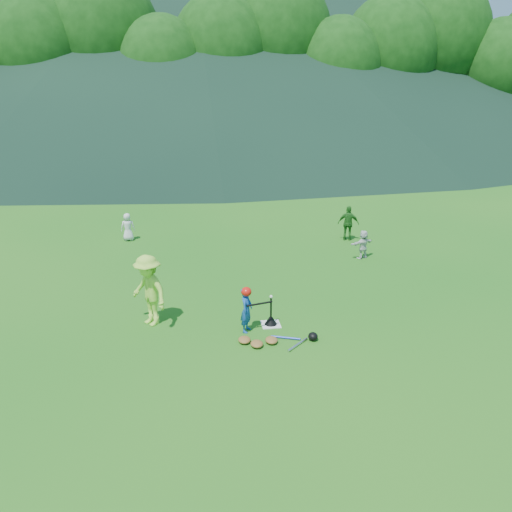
{
  "coord_description": "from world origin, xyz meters",
  "views": [
    {
      "loc": [
        -1.9,
        -10.66,
        5.51
      ],
      "look_at": [
        0.0,
        2.5,
        0.9
      ],
      "focal_mm": 35.0,
      "sensor_mm": 36.0,
      "label": 1
    }
  ],
  "objects_px": {
    "batter_child": "(246,310)",
    "batting_tee": "(271,320)",
    "fielder_a": "(128,227)",
    "fielder_d": "(363,244)",
    "fielder_c": "(348,223)",
    "equipment_pile": "(272,340)",
    "home_plate": "(271,324)",
    "adult_coach": "(149,290)"
  },
  "relations": [
    {
      "from": "batter_child",
      "to": "batting_tee",
      "type": "height_order",
      "value": "batter_child"
    },
    {
      "from": "batter_child",
      "to": "fielder_a",
      "type": "xyz_separation_m",
      "value": [
        -3.43,
        7.74,
        -0.03
      ]
    },
    {
      "from": "fielder_a",
      "to": "fielder_d",
      "type": "distance_m",
      "value": 8.5
    },
    {
      "from": "fielder_c",
      "to": "equipment_pile",
      "type": "distance_m",
      "value": 8.37
    },
    {
      "from": "batting_tee",
      "to": "equipment_pile",
      "type": "relative_size",
      "value": 0.38
    },
    {
      "from": "fielder_c",
      "to": "batting_tee",
      "type": "bearing_deg",
      "value": 77.11
    },
    {
      "from": "home_plate",
      "to": "fielder_c",
      "type": "height_order",
      "value": "fielder_c"
    },
    {
      "from": "adult_coach",
      "to": "fielder_c",
      "type": "relative_size",
      "value": 1.35
    },
    {
      "from": "home_plate",
      "to": "adult_coach",
      "type": "distance_m",
      "value": 3.02
    },
    {
      "from": "batting_tee",
      "to": "equipment_pile",
      "type": "xyz_separation_m",
      "value": [
        -0.13,
        -0.88,
        -0.06
      ]
    },
    {
      "from": "batter_child",
      "to": "fielder_c",
      "type": "bearing_deg",
      "value": -9.02
    },
    {
      "from": "home_plate",
      "to": "adult_coach",
      "type": "bearing_deg",
      "value": 170.74
    },
    {
      "from": "batter_child",
      "to": "adult_coach",
      "type": "relative_size",
      "value": 0.62
    },
    {
      "from": "batter_child",
      "to": "adult_coach",
      "type": "xyz_separation_m",
      "value": [
        -2.24,
        0.7,
        0.33
      ]
    },
    {
      "from": "batter_child",
      "to": "fielder_d",
      "type": "bearing_deg",
      "value": -18.33
    },
    {
      "from": "home_plate",
      "to": "fielder_d",
      "type": "height_order",
      "value": "fielder_d"
    },
    {
      "from": "adult_coach",
      "to": "fielder_c",
      "type": "height_order",
      "value": "adult_coach"
    },
    {
      "from": "batter_child",
      "to": "fielder_c",
      "type": "height_order",
      "value": "fielder_c"
    },
    {
      "from": "home_plate",
      "to": "adult_coach",
      "type": "xyz_separation_m",
      "value": [
        -2.86,
        0.47,
        0.87
      ]
    },
    {
      "from": "batter_child",
      "to": "fielder_c",
      "type": "xyz_separation_m",
      "value": [
        4.61,
        6.61,
        0.11
      ]
    },
    {
      "from": "batter_child",
      "to": "equipment_pile",
      "type": "height_order",
      "value": "batter_child"
    },
    {
      "from": "batter_child",
      "to": "fielder_a",
      "type": "height_order",
      "value": "batter_child"
    },
    {
      "from": "fielder_d",
      "to": "batter_child",
      "type": "bearing_deg",
      "value": 22.75
    },
    {
      "from": "fielder_c",
      "to": "batting_tee",
      "type": "height_order",
      "value": "fielder_c"
    },
    {
      "from": "home_plate",
      "to": "fielder_d",
      "type": "distance_m",
      "value": 5.83
    },
    {
      "from": "fielder_a",
      "to": "fielder_c",
      "type": "bearing_deg",
      "value": 169.74
    },
    {
      "from": "batting_tee",
      "to": "home_plate",
      "type": "bearing_deg",
      "value": 0.0
    },
    {
      "from": "home_plate",
      "to": "batter_child",
      "type": "distance_m",
      "value": 0.85
    },
    {
      "from": "fielder_a",
      "to": "equipment_pile",
      "type": "distance_m",
      "value": 9.27
    },
    {
      "from": "fielder_a",
      "to": "fielder_c",
      "type": "distance_m",
      "value": 8.12
    },
    {
      "from": "fielder_c",
      "to": "fielder_d",
      "type": "relative_size",
      "value": 1.35
    },
    {
      "from": "batting_tee",
      "to": "equipment_pile",
      "type": "bearing_deg",
      "value": -98.63
    },
    {
      "from": "adult_coach",
      "to": "fielder_d",
      "type": "height_order",
      "value": "adult_coach"
    },
    {
      "from": "adult_coach",
      "to": "batting_tee",
      "type": "xyz_separation_m",
      "value": [
        2.86,
        -0.47,
        -0.75
      ]
    },
    {
      "from": "batter_child",
      "to": "equipment_pile",
      "type": "distance_m",
      "value": 0.94
    },
    {
      "from": "home_plate",
      "to": "batting_tee",
      "type": "relative_size",
      "value": 0.66
    },
    {
      "from": "equipment_pile",
      "to": "batting_tee",
      "type": "bearing_deg",
      "value": 81.37
    },
    {
      "from": "fielder_d",
      "to": "fielder_c",
      "type": "bearing_deg",
      "value": -117.16
    },
    {
      "from": "adult_coach",
      "to": "fielder_a",
      "type": "height_order",
      "value": "adult_coach"
    },
    {
      "from": "batter_child",
      "to": "fielder_d",
      "type": "relative_size",
      "value": 1.13
    },
    {
      "from": "fielder_a",
      "to": "fielder_c",
      "type": "xyz_separation_m",
      "value": [
        8.04,
        -1.13,
        0.13
      ]
    },
    {
      "from": "home_plate",
      "to": "adult_coach",
      "type": "relative_size",
      "value": 0.26
    }
  ]
}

